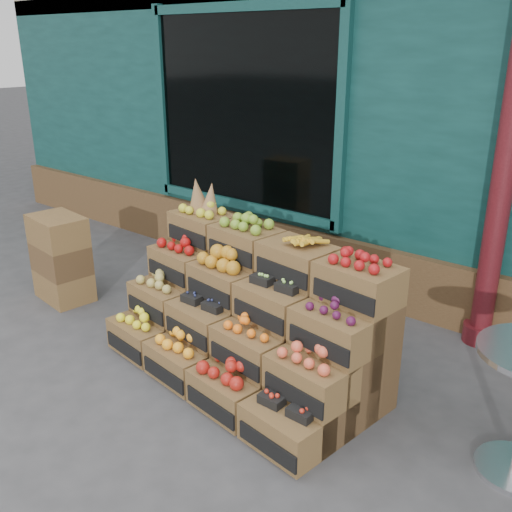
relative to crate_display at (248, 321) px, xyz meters
The scene contains 5 objects.
ground 0.61m from the crate_display, 81.90° to the right, with size 60.00×60.00×0.00m, color #3C3C3F.
shop_facade 5.08m from the crate_display, 89.22° to the left, with size 12.00×6.24×4.80m.
crate_display is the anchor object (origin of this frame).
spare_crates 2.31m from the crate_display, behind, with size 0.62×0.47×0.86m.
shopkeeper 2.74m from the crate_display, 116.57° to the left, with size 0.73×0.48×2.01m, color #144817.
Camera 1 is at (2.49, -2.57, 2.45)m, focal length 40.00 mm.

